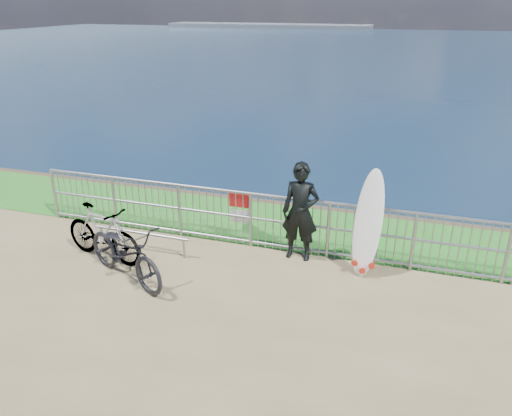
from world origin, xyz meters
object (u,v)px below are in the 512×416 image
(bicycle_near, at_px, (125,252))
(bicycle_far, at_px, (103,233))
(surfboard, at_px, (367,228))
(surfer, at_px, (300,212))

(bicycle_near, relative_size, bicycle_far, 1.14)
(bicycle_far, bearing_deg, surfboard, -66.34)
(surfboard, height_order, bicycle_far, surfboard)
(surfer, xyz_separation_m, bicycle_near, (-2.62, -1.69, -0.39))
(surfer, height_order, bicycle_near, surfer)
(surfer, height_order, surfboard, surfboard)
(surfboard, distance_m, bicycle_far, 4.74)
(surfer, xyz_separation_m, bicycle_far, (-3.41, -1.17, -0.39))
(surfer, relative_size, bicycle_far, 1.04)
(bicycle_near, bearing_deg, surfboard, -43.73)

